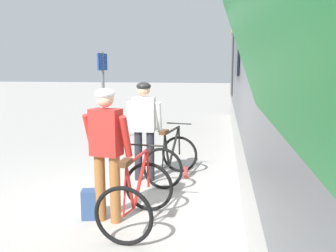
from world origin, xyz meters
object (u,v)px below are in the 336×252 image
Objects in this scene: cyclist_near_in_white at (144,122)px; bicycle_near_black at (171,158)px; platform_sign_post at (103,82)px; bicycle_far_red at (137,197)px; water_bottle_near_the_bikes at (186,173)px; backpack_on_platform at (93,204)px; cyclist_far_in_red at (106,143)px.

bicycle_near_black is at bearing 7.73° from cyclist_near_in_white.
bicycle_near_black is 3.96m from platform_sign_post.
cyclist_near_in_white reaches higher than bicycle_far_red.
bicycle_far_red is 2.14m from water_bottle_near_the_bikes.
backpack_on_platform is (-0.65, 0.15, -0.20)m from bicycle_far_red.
cyclist_far_in_red is at bearing -93.25° from cyclist_near_in_white.
bicycle_far_red is 2.80× the size of backpack_on_platform.
bicycle_far_red reaches higher than backpack_on_platform.
cyclist_far_in_red is at bearing -112.81° from water_bottle_near_the_bikes.
cyclist_far_in_red reaches higher than backpack_on_platform.
backpack_on_platform is at bearing -73.02° from platform_sign_post.
platform_sign_post is at bearing 120.38° from cyclist_near_in_white.
water_bottle_near_the_bikes is (1.06, 1.93, -0.09)m from backpack_on_platform.
platform_sign_post is (-1.80, 3.07, 0.57)m from cyclist_near_in_white.
cyclist_far_in_red reaches higher than water_bottle_near_the_bikes.
bicycle_far_red is at bearing -14.21° from cyclist_far_in_red.
platform_sign_post is (-2.53, 2.87, 1.52)m from water_bottle_near_the_bikes.
backpack_on_platform is 1.87× the size of water_bottle_near_the_bikes.
cyclist_far_in_red is 2.03m from bicycle_near_black.
bicycle_near_black is at bearing 85.33° from bicycle_far_red.
platform_sign_post reaches higher than bicycle_near_black.
cyclist_near_in_white is 1.21m from water_bottle_near_the_bikes.
cyclist_near_in_white is at bearing -59.62° from platform_sign_post.
platform_sign_post is (-1.46, 4.80, 1.42)m from backpack_on_platform.
bicycle_near_black is 1.95m from bicycle_far_red.
cyclist_far_in_red is 1.57× the size of bicycle_far_red.
bicycle_far_red is at bearing -24.94° from backpack_on_platform.
cyclist_near_in_white is 1.51× the size of bicycle_near_black.
water_bottle_near_the_bikes is at bearing 15.33° from cyclist_near_in_white.
bicycle_near_black is at bearing 53.31° from backpack_on_platform.
bicycle_near_black is at bearing 72.45° from cyclist_far_in_red.
platform_sign_post is (-2.12, 4.94, 1.22)m from bicycle_far_red.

